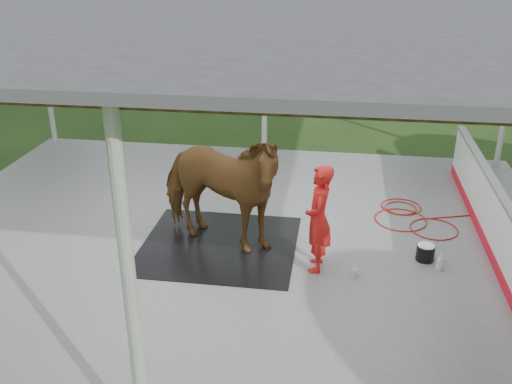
# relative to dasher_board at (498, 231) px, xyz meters

# --- Properties ---
(ground) EXTENTS (100.00, 100.00, 0.00)m
(ground) POSITION_rel_dasher_board_xyz_m (-4.60, 0.00, -0.59)
(ground) COLOR #1E3814
(concrete_slab) EXTENTS (12.00, 10.00, 0.05)m
(concrete_slab) POSITION_rel_dasher_board_xyz_m (-4.60, 0.00, -0.57)
(concrete_slab) COLOR slate
(concrete_slab) RESTS_ON ground
(pavilion_structure) EXTENTS (12.60, 10.60, 4.05)m
(pavilion_structure) POSITION_rel_dasher_board_xyz_m (-4.60, -0.00, 3.37)
(pavilion_structure) COLOR beige
(pavilion_structure) RESTS_ON ground
(dasher_board) EXTENTS (0.16, 8.00, 1.15)m
(dasher_board) POSITION_rel_dasher_board_xyz_m (0.00, 0.00, 0.00)
(dasher_board) COLOR red
(dasher_board) RESTS_ON concrete_slab
(tree_belt) EXTENTS (28.00, 28.00, 5.80)m
(tree_belt) POSITION_rel_dasher_board_xyz_m (-4.30, 0.90, 3.20)
(tree_belt) COLOR #382314
(tree_belt) RESTS_ON ground
(rubber_mat) EXTENTS (2.73, 2.55, 0.02)m
(rubber_mat) POSITION_rel_dasher_board_xyz_m (-4.74, -0.22, -0.53)
(rubber_mat) COLOR black
(rubber_mat) RESTS_ON concrete_slab
(horse) EXTENTS (2.84, 2.01, 2.19)m
(horse) POSITION_rel_dasher_board_xyz_m (-4.74, -0.22, 0.57)
(horse) COLOR brown
(horse) RESTS_ON rubber_mat
(handler) EXTENTS (0.44, 0.67, 1.82)m
(handler) POSITION_rel_dasher_board_xyz_m (-2.99, -0.72, 0.37)
(handler) COLOR red
(handler) RESTS_ON concrete_slab
(wash_bucket) EXTENTS (0.31, 0.31, 0.29)m
(wash_bucket) POSITION_rel_dasher_board_xyz_m (-1.17, -0.20, -0.40)
(wash_bucket) COLOR black
(wash_bucket) RESTS_ON concrete_slab
(soap_bottle_a) EXTENTS (0.16, 0.16, 0.29)m
(soap_bottle_a) POSITION_rel_dasher_board_xyz_m (-0.97, -0.49, -0.40)
(soap_bottle_a) COLOR silver
(soap_bottle_a) RESTS_ON concrete_slab
(soap_bottle_b) EXTENTS (0.13, 0.13, 0.21)m
(soap_bottle_b) POSITION_rel_dasher_board_xyz_m (-2.35, -0.90, -0.44)
(soap_bottle_b) COLOR #338CD8
(soap_bottle_b) RESTS_ON concrete_slab
(hose_coil) EXTENTS (2.35, 1.76, 0.02)m
(hose_coil) POSITION_rel_dasher_board_xyz_m (-1.25, 1.41, -0.53)
(hose_coil) COLOR #A0170B
(hose_coil) RESTS_ON concrete_slab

